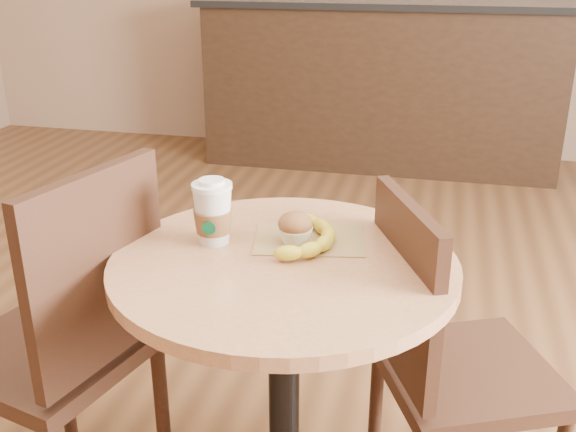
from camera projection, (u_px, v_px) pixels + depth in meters
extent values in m
cylinder|color=black|center=(284.00, 406.00, 1.54)|extent=(0.07, 0.07, 0.72)
cylinder|color=tan|center=(284.00, 265.00, 1.41)|extent=(0.73, 0.73, 0.03)
cube|color=#382013|center=(50.00, 351.00, 1.60)|extent=(0.50, 0.50, 0.04)
cylinder|color=#382013|center=(63.00, 374.00, 1.90)|extent=(0.04, 0.04, 0.46)
cylinder|color=#382013|center=(162.00, 411.00, 1.75)|extent=(0.04, 0.04, 0.46)
cube|color=#382013|center=(98.00, 270.00, 1.42)|extent=(0.13, 0.39, 0.43)
cube|color=#382013|center=(468.00, 373.00, 1.57)|extent=(0.50, 0.50, 0.04)
cylinder|color=#382013|center=(489.00, 398.00, 1.83)|extent=(0.03, 0.03, 0.43)
cylinder|color=#382013|center=(375.00, 412.00, 1.77)|extent=(0.03, 0.03, 0.43)
cube|color=#382013|center=(404.00, 290.00, 1.45)|extent=(0.17, 0.34, 0.40)
cube|color=black|center=(381.00, 88.00, 4.33)|extent=(2.20, 0.60, 1.00)
cube|color=black|center=(386.00, 3.00, 4.13)|extent=(2.30, 0.65, 0.04)
cube|color=#9A7A4A|center=(309.00, 239.00, 1.49)|extent=(0.27, 0.22, 0.00)
cylinder|color=white|center=(212.00, 186.00, 1.43)|extent=(0.09, 0.09, 0.01)
cylinder|color=white|center=(212.00, 181.00, 1.43)|extent=(0.06, 0.06, 0.01)
cylinder|color=#08502B|center=(209.00, 228.00, 1.42)|extent=(0.03, 0.01, 0.03)
ellipsoid|color=brown|center=(295.00, 223.00, 1.45)|extent=(0.08, 0.08, 0.05)
ellipsoid|color=beige|center=(295.00, 217.00, 1.45)|extent=(0.03, 0.03, 0.02)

